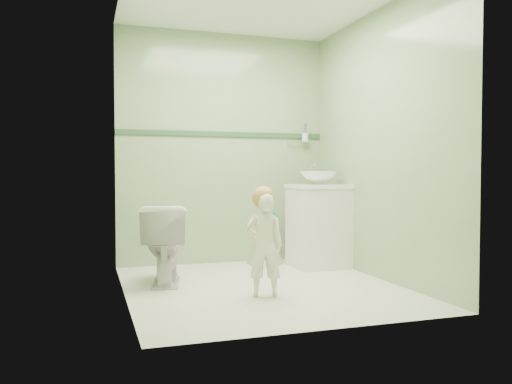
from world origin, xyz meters
name	(u,v)px	position (x,y,z in m)	size (l,w,h in m)	color
ground	(262,287)	(0.00, 0.00, 0.00)	(2.50, 2.50, 0.00)	white
room_shell	(262,141)	(0.00, 0.00, 1.20)	(2.50, 2.54, 2.40)	#8CAA79
trim_stripe	(224,134)	(0.00, 1.24, 1.35)	(2.20, 0.02, 0.05)	#305334
vanity	(318,227)	(0.84, 0.70, 0.40)	(0.52, 0.50, 0.80)	white
counter	(319,186)	(0.84, 0.70, 0.81)	(0.54, 0.52, 0.04)	white
basin	(319,178)	(0.84, 0.70, 0.89)	(0.37, 0.37, 0.13)	white
faucet	(311,170)	(0.84, 0.89, 0.97)	(0.03, 0.13, 0.18)	silver
cup_holder	(304,137)	(0.89, 1.18, 1.33)	(0.26, 0.07, 0.21)	silver
toilet	(165,244)	(-0.74, 0.38, 0.34)	(0.38, 0.66, 0.67)	white
toddler	(264,245)	(-0.09, -0.33, 0.39)	(0.29, 0.19, 0.79)	#ECE6CC
hair_cap	(263,198)	(-0.09, -0.31, 0.75)	(0.18, 0.18, 0.18)	#C28449
teal_toothbrush	(276,215)	(-0.05, -0.47, 0.63)	(0.11, 0.14, 0.08)	#029C72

